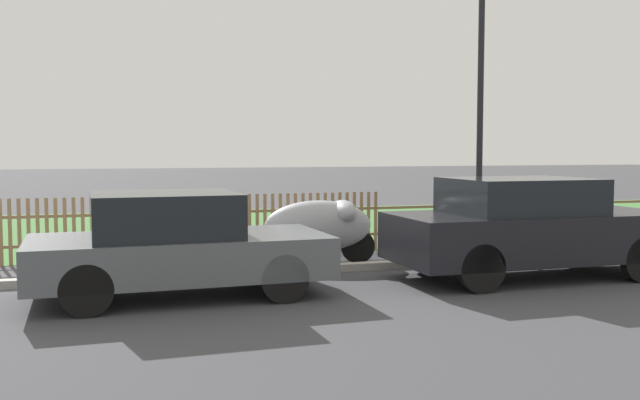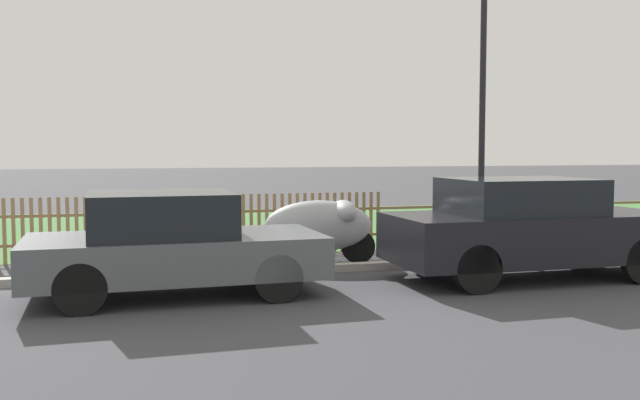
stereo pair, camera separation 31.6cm
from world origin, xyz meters
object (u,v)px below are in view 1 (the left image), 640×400
object	(u,v)px
covered_motorcycle	(321,225)
street_lamp	(484,37)
parked_car_navy_estate	(176,244)
parked_car_red_compact	(528,227)

from	to	relation	value
covered_motorcycle	street_lamp	world-z (taller)	street_lamp
parked_car_navy_estate	parked_car_red_compact	xyz separation A→B (m)	(5.25, -0.11, 0.07)
covered_motorcycle	street_lamp	bearing A→B (deg)	0.38
parked_car_navy_estate	street_lamp	distance (m)	6.57
parked_car_red_compact	covered_motorcycle	size ratio (longest dim) A/B	2.20
parked_car_navy_estate	parked_car_red_compact	bearing A→B (deg)	-3.30
parked_car_navy_estate	street_lamp	size ratio (longest dim) A/B	0.62
parked_car_red_compact	street_lamp	bearing A→B (deg)	81.84
parked_car_red_compact	street_lamp	distance (m)	3.63
parked_car_navy_estate	covered_motorcycle	world-z (taller)	parked_car_navy_estate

